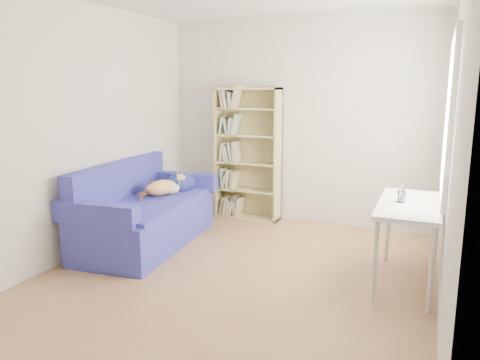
# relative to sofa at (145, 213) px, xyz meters

# --- Properties ---
(ground) EXTENTS (4.00, 4.00, 0.00)m
(ground) POSITION_rel_sofa_xyz_m (1.33, -0.45, -0.35)
(ground) COLOR #926842
(ground) RESTS_ON ground
(room_shell) EXTENTS (3.54, 4.04, 2.62)m
(room_shell) POSITION_rel_sofa_xyz_m (1.43, -0.42, 1.29)
(room_shell) COLOR silver
(room_shell) RESTS_ON ground
(sofa) EXTENTS (1.05, 1.93, 0.92)m
(sofa) POSITION_rel_sofa_xyz_m (0.00, 0.00, 0.00)
(sofa) COLOR navy
(sofa) RESTS_ON ground
(bookshelf) EXTENTS (0.87, 0.27, 1.74)m
(bookshelf) POSITION_rel_sofa_xyz_m (0.69, 1.40, 0.46)
(bookshelf) COLOR tan
(bookshelf) RESTS_ON ground
(desk) EXTENTS (0.53, 1.15, 0.75)m
(desk) POSITION_rel_sofa_xyz_m (2.80, -0.05, 0.32)
(desk) COLOR white
(desk) RESTS_ON ground
(pen_cup) EXTENTS (0.09, 0.09, 0.17)m
(pen_cup) POSITION_rel_sofa_xyz_m (2.72, -0.05, 0.47)
(pen_cup) COLOR white
(pen_cup) RESTS_ON desk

